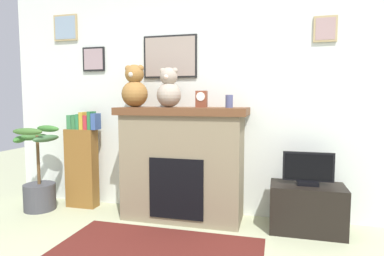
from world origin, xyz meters
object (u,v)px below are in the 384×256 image
bookshelf (82,162)px  mantel_clock (201,99)px  potted_plant (39,180)px  tv_stand (307,208)px  fireplace (183,163)px  teddy_bear_grey (135,88)px  teddy_bear_tan (169,89)px  television (308,170)px  candle_jar (229,101)px

bookshelf → mantel_clock: size_ratio=6.64×
bookshelf → potted_plant: size_ratio=1.17×
tv_stand → mantel_clock: size_ratio=4.03×
fireplace → teddy_bear_grey: teddy_bear_grey is taller
tv_stand → teddy_bear_tan: (-1.44, 0.03, 1.18)m
bookshelf → mantel_clock: mantel_clock is taller
teddy_bear_grey → fireplace: bearing=1.9°
potted_plant → teddy_bear_tan: bearing=5.9°
bookshelf → television: (2.59, -0.10, 0.07)m
tv_stand → candle_jar: 1.32m
television → mantel_clock: bearing=178.5°
tv_stand → teddy_bear_grey: 2.20m
tv_stand → bookshelf: bearing=177.8°
fireplace → potted_plant: size_ratio=1.40×
teddy_bear_tan → television: bearing=-1.2°
bookshelf → teddy_bear_tan: (1.14, -0.07, 0.87)m
fireplace → candle_jar: size_ratio=10.56×
mantel_clock → teddy_bear_tan: bearing=179.9°
television → teddy_bear_grey: teddy_bear_grey is taller
fireplace → mantel_clock: size_ratio=7.96×
tv_stand → television: 0.39m
fireplace → mantel_clock: mantel_clock is taller
potted_plant → television: (3.02, 0.13, 0.27)m
potted_plant → mantel_clock: 2.17m
fireplace → tv_stand: (1.29, -0.05, -0.38)m
candle_jar → bookshelf: bearing=177.7°
tv_stand → teddy_bear_tan: 1.87m
television → teddy_bear_tan: teddy_bear_tan is taller
mantel_clock → bookshelf: bearing=177.2°
fireplace → bookshelf: 1.30m
teddy_bear_grey → bookshelf: bearing=174.4°
television → teddy_bear_grey: size_ratio=1.03×
tv_stand → teddy_bear_tan: teddy_bear_tan is taller
potted_plant → teddy_bear_tan: (1.58, 0.16, 1.06)m
bookshelf → tv_stand: bookshelf is taller
teddy_bear_grey → tv_stand: bearing=-0.9°
mantel_clock → teddy_bear_grey: size_ratio=0.38×
fireplace → mantel_clock: 0.73m
fireplace → potted_plant: 1.76m
bookshelf → candle_jar: size_ratio=8.81×
fireplace → teddy_bear_grey: 0.99m
tv_stand → mantel_clock: (-1.08, 0.03, 1.08)m
bookshelf → teddy_bear_tan: teddy_bear_tan is taller
fireplace → television: (1.29, -0.05, 0.00)m
fireplace → potted_plant: (-1.73, -0.18, -0.26)m
tv_stand → mantel_clock: bearing=178.6°
television → teddy_bear_tan: bearing=178.8°
candle_jar → mantel_clock: mantel_clock is taller
tv_stand → fireplace: bearing=178.0°
potted_plant → television: size_ratio=2.08×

